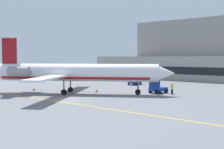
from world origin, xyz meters
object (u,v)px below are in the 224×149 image
at_px(fuel_tank, 122,75).
at_px(marshaller, 172,89).
at_px(belt_loader, 157,87).
at_px(regional_jet, 72,73).
at_px(baggage_tug, 135,80).

relative_size(fuel_tank, marshaller, 4.14).
xyz_separation_m(fuel_tank, marshaller, (22.69, -16.12, -0.57)).
height_order(belt_loader, fuel_tank, fuel_tank).
height_order(fuel_tank, marshaller, fuel_tank).
relative_size(regional_jet, marshaller, 16.06).
relative_size(belt_loader, marshaller, 1.81).
height_order(regional_jet, baggage_tug, regional_jet).
bearing_deg(regional_jet, belt_loader, 42.10).
relative_size(baggage_tug, marshaller, 2.44).
relative_size(belt_loader, fuel_tank, 0.44).
height_order(baggage_tug, belt_loader, belt_loader).
distance_m(regional_jet, belt_loader, 14.31).
height_order(regional_jet, marshaller, regional_jet).
bearing_deg(regional_jet, baggage_tug, 93.82).
bearing_deg(regional_jet, fuel_tank, 110.25).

